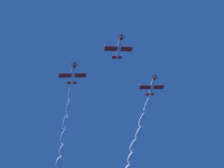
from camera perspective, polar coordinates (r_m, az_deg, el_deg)
airplane_lead at (r=84.41m, az=1.44°, el=7.39°), size 7.95×7.55×3.67m
airplane_left_wingman at (r=94.49m, az=8.08°, el=-0.36°), size 7.98×7.52×3.64m
airplane_right_wingman at (r=89.89m, az=-7.82°, el=2.03°), size 7.91×7.59×3.61m
smoke_trail_left_wingman at (r=115.32m, az=3.12°, el=-16.23°), size 29.72×44.18×9.36m
smoke_trail_right_wingman at (r=111.54m, az=-10.35°, el=-14.76°), size 29.09×44.57×9.08m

